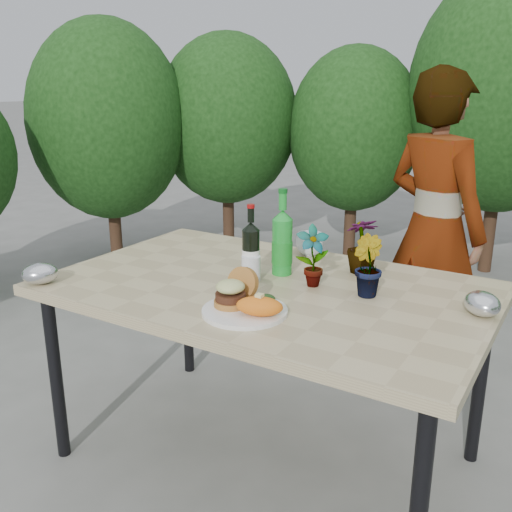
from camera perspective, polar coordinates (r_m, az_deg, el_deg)
The scene contains 18 objects.
ground at distance 2.48m, azimuth 1.02°, elevation -19.35°, with size 80.00×80.00×0.00m, color slate.
patio_table at distance 2.14m, azimuth 1.12°, elevation -4.26°, with size 1.60×1.00×0.75m.
shrub_hedge at distance 3.54m, azimuth 14.97°, elevation 10.99°, with size 6.77×5.17×2.32m.
dinner_plate at distance 1.86m, azimuth -1.14°, elevation -5.54°, with size 0.28×0.28×0.01m, color white.
burger_stack at distance 1.88m, azimuth -2.25°, elevation -3.52°, with size 0.11×0.16×0.11m.
sweet_potato at distance 1.79m, azimuth 0.35°, elevation -5.05°, with size 0.15×0.08×0.06m, color orange.
grilled_veg at distance 1.92m, azimuth 0.79°, elevation -4.18°, with size 0.08×0.05×0.03m.
wine_bottle at distance 2.16m, azimuth -0.51°, elevation 0.46°, with size 0.07×0.07×0.29m.
sparkling_water at distance 2.20m, azimuth 2.64°, elevation 1.27°, with size 0.08×0.08×0.34m.
plastic_cup at distance 2.15m, azimuth -0.50°, elevation -1.24°, with size 0.07×0.07×0.10m, color silver.
seedling_left at distance 2.08m, azimuth 5.68°, elevation -0.03°, with size 0.12×0.08×0.23m, color #2A5E20.
seedling_mid at distance 2.02m, azimuth 11.01°, elevation -0.99°, with size 0.12×0.09×0.21m, color #2B5F20.
seedling_right at distance 2.26m, azimuth 10.60°, elevation 1.04°, with size 0.12×0.12×0.22m, color #295E20.
blue_bowl at distance 2.48m, azimuth 5.43°, elevation 1.20°, with size 0.12×0.12×0.10m, color silver.
foil_packet_left at distance 2.26m, azimuth -20.79°, elevation -1.66°, with size 0.13×0.11×0.08m, color silver.
foil_packet_right at distance 1.97m, azimuth 21.69°, elevation -4.45°, with size 0.13×0.11×0.08m, color silver.
person at distance 2.95m, azimuth 17.35°, elevation 2.53°, with size 0.56×0.37×1.55m, color #8F5847.
terracotta_pot at distance 4.71m, azimuth -1.49°, elevation -0.30°, with size 0.17×0.17×0.14m.
Camera 1 is at (1.00, -1.73, 1.47)m, focal length 40.00 mm.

